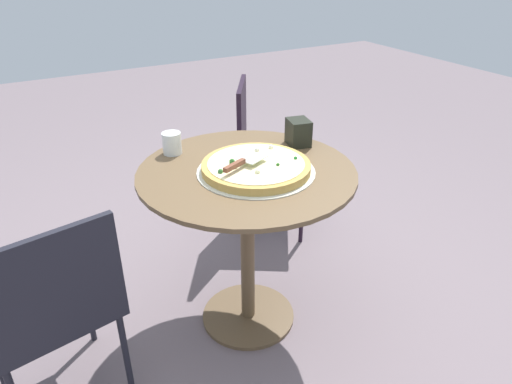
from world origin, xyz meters
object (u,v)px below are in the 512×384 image
object	(u,v)px
drinking_cup	(172,143)
patio_chair_near	(261,149)
patio_table	(247,210)
patio_chair_far	(49,304)
pizza_on_tray	(256,167)
pizza_server	(243,162)
napkin_dispenser	(298,132)

from	to	relation	value
drinking_cup	patio_chair_near	world-z (taller)	patio_chair_near
patio_table	patio_chair_far	bearing A→B (deg)	6.01
patio_table	patio_chair_near	world-z (taller)	patio_chair_near
drinking_cup	pizza_on_tray	bearing A→B (deg)	124.10
pizza_on_tray	drinking_cup	distance (m)	0.39
patio_table	patio_chair_far	size ratio (longest dim) A/B	1.05
drinking_cup	patio_chair_far	bearing A→B (deg)	32.19
pizza_server	napkin_dispenser	bearing A→B (deg)	-155.76
pizza_on_tray	patio_chair_near	bearing A→B (deg)	-120.97
patio_table	pizza_on_tray	bearing A→B (deg)	125.11
pizza_on_tray	pizza_server	size ratio (longest dim) A/B	2.17
drinking_cup	napkin_dispenser	world-z (taller)	napkin_dispenser
patio_chair_near	patio_chair_far	distance (m)	1.44
patio_table	pizza_server	bearing A→B (deg)	48.34
drinking_cup	patio_chair_far	world-z (taller)	drinking_cup
drinking_cup	patio_table	bearing A→B (deg)	123.98
napkin_dispenser	pizza_server	bearing A→B (deg)	-53.51
patio_table	pizza_on_tray	size ratio (longest dim) A/B	1.87
pizza_on_tray	patio_chair_far	xyz separation A→B (m)	(0.82, 0.05, -0.29)
napkin_dispenser	patio_chair_near	distance (m)	0.64
patio_chair_far	pizza_server	bearing A→B (deg)	-177.00
drinking_cup	napkin_dispenser	xyz separation A→B (m)	(-0.51, 0.18, 0.01)
pizza_on_tray	patio_chair_near	size ratio (longest dim) A/B	0.52
patio_chair_near	patio_chair_far	size ratio (longest dim) A/B	1.08
patio_table	patio_chair_near	size ratio (longest dim) A/B	0.97
napkin_dispenser	patio_chair_far	size ratio (longest dim) A/B	0.14
pizza_server	drinking_cup	xyz separation A→B (m)	(0.16, -0.34, -0.01)
patio_chair_far	patio_table	bearing A→B (deg)	-173.99
drinking_cup	patio_chair_near	xyz separation A→B (m)	(-0.64, -0.37, -0.30)
pizza_server	patio_chair_far	world-z (taller)	pizza_server
pizza_server	drinking_cup	distance (m)	0.37
napkin_dispenser	patio_chair_near	world-z (taller)	patio_chair_near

